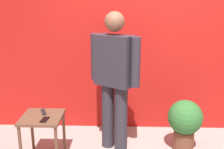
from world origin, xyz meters
TOP-DOWN VIEW (x-y plane):
  - back_wall_red at (0.00, 1.20)m, footprint 6.39×0.12m
  - standing_person at (-0.45, 0.53)m, footprint 0.65×0.47m
  - side_table at (-1.29, 0.19)m, footprint 0.47×0.47m
  - cell_phone at (-1.23, 0.09)m, footprint 0.09×0.15m
  - tv_remote at (-1.30, 0.29)m, footprint 0.11×0.17m
  - potted_plant at (0.44, 0.49)m, footprint 0.44×0.44m

SIDE VIEW (x-z plane):
  - potted_plant at x=0.44m, z-range 0.06..0.75m
  - side_table at x=-1.29m, z-range 0.19..0.78m
  - cell_phone at x=-1.23m, z-range 0.59..0.60m
  - tv_remote at x=-1.30m, z-range 0.59..0.61m
  - standing_person at x=-0.45m, z-range 0.11..1.88m
  - back_wall_red at x=0.00m, z-range 0.00..2.83m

